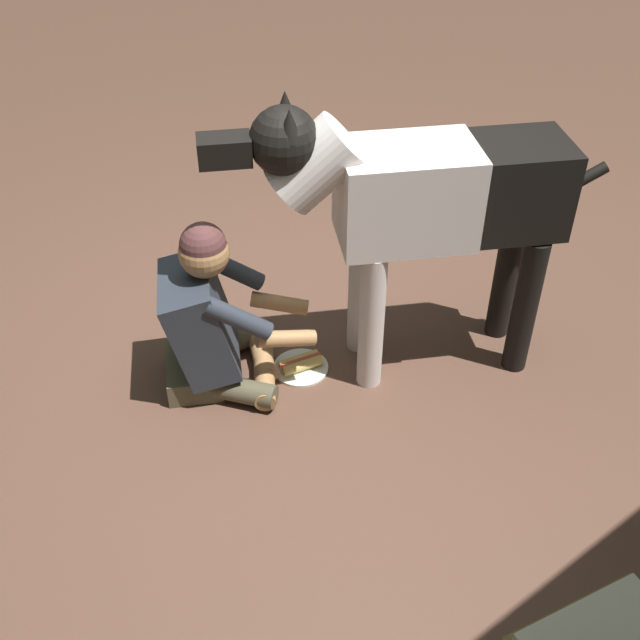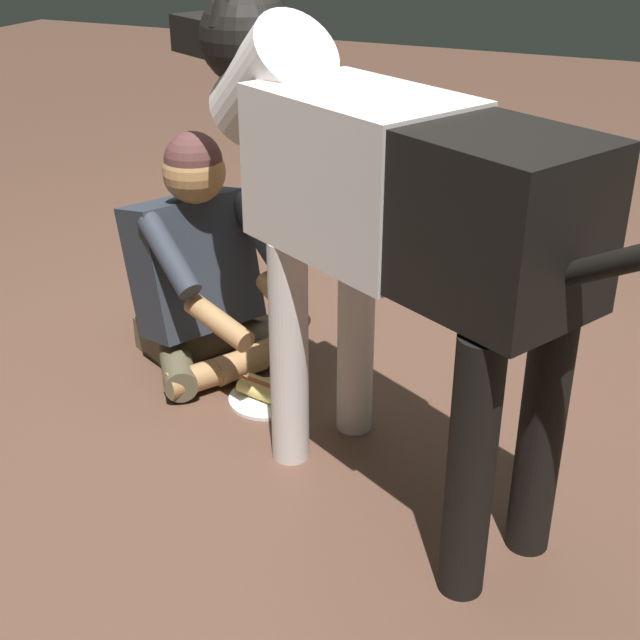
{
  "view_description": "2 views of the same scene",
  "coord_description": "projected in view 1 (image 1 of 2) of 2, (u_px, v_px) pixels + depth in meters",
  "views": [
    {
      "loc": [
        1.54,
        2.4,
        2.47
      ],
      "look_at": [
        0.09,
        0.45,
        0.49
      ],
      "focal_mm": 43.63,
      "sensor_mm": 36.0,
      "label": 1
    },
    {
      "loc": [
        -1.14,
        2.39,
        1.54
      ],
      "look_at": [
        -0.21,
        0.28,
        0.38
      ],
      "focal_mm": 48.8,
      "sensor_mm": 36.0,
      "label": 2
    }
  ],
  "objects": [
    {
      "name": "hot_dog_on_plate",
      "position": [
        301.0,
        365.0,
        3.62
      ],
      "size": [
        0.26,
        0.26,
        0.06
      ],
      "color": "white",
      "rests_on": "ground"
    },
    {
      "name": "person_sitting_on_floor",
      "position": [
        212.0,
        321.0,
        3.38
      ],
      "size": [
        0.74,
        0.63,
        0.82
      ],
      "color": "brown",
      "rests_on": "ground"
    },
    {
      "name": "large_dog",
      "position": [
        421.0,
        202.0,
        3.16
      ],
      "size": [
        1.51,
        0.89,
        1.32
      ],
      "color": "silver",
      "rests_on": "ground"
    },
    {
      "name": "ground_plane",
      "position": [
        279.0,
        345.0,
        3.77
      ],
      "size": [
        13.34,
        13.34,
        0.0
      ],
      "primitive_type": "plane",
      "color": "brown"
    }
  ]
}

